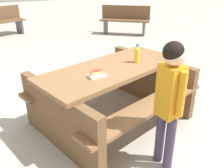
% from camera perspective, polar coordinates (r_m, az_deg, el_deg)
% --- Properties ---
extents(ground_plane, '(30.00, 30.00, 0.00)m').
position_cam_1_polar(ground_plane, '(3.23, 0.00, -8.46)').
color(ground_plane, '#ADA599').
rests_on(ground_plane, ground).
extents(picnic_table, '(2.13, 1.87, 0.75)m').
position_cam_1_polar(picnic_table, '(3.01, 0.00, -1.38)').
color(picnic_table, brown).
rests_on(picnic_table, ground).
extents(soda_bottle, '(0.07, 0.07, 0.23)m').
position_cam_1_polar(soda_bottle, '(3.02, 5.96, 7.05)').
color(soda_bottle, yellow).
rests_on(soda_bottle, picnic_table).
extents(hotdog_tray, '(0.18, 0.11, 0.08)m').
position_cam_1_polar(hotdog_tray, '(2.60, -3.58, 2.29)').
color(hotdog_tray, white).
rests_on(hotdog_tray, picnic_table).
extents(child_in_coat, '(0.21, 0.31, 1.28)m').
position_cam_1_polar(child_in_coat, '(2.19, 13.57, -1.85)').
color(child_in_coat, '#3F334C').
rests_on(child_in_coat, ground).
extents(park_bench_near, '(1.42, 1.25, 0.85)m').
position_cam_1_polar(park_bench_near, '(7.70, 3.11, 15.03)').
color(park_bench_near, brown).
rests_on(park_bench_near, ground).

